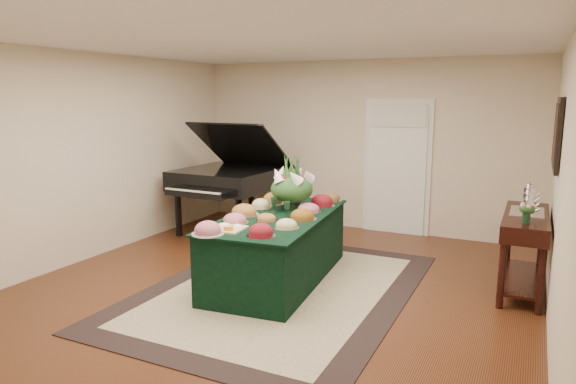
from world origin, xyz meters
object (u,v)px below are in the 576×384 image
at_px(floral_centerpiece, 292,183).
at_px(mahogany_sideboard, 525,231).
at_px(grand_piano, 229,177).
at_px(buffet_table, 278,248).

bearing_deg(floral_centerpiece, mahogany_sideboard, 10.51).
relative_size(floral_centerpiece, mahogany_sideboard, 0.37).
height_order(floral_centerpiece, mahogany_sideboard, floral_centerpiece).
bearing_deg(grand_piano, mahogany_sideboard, -10.69).
bearing_deg(buffet_table, mahogany_sideboard, 18.45).
bearing_deg(floral_centerpiece, buffet_table, -89.79).
bearing_deg(mahogany_sideboard, grand_piano, 169.31).
distance_m(buffet_table, grand_piano, 2.44).
relative_size(buffet_table, mahogany_sideboard, 1.65).
bearing_deg(floral_centerpiece, grand_piano, 142.86).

